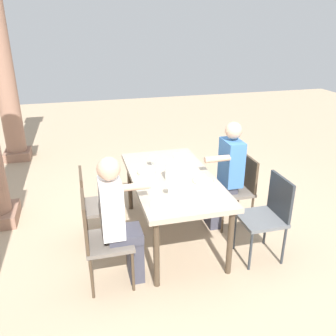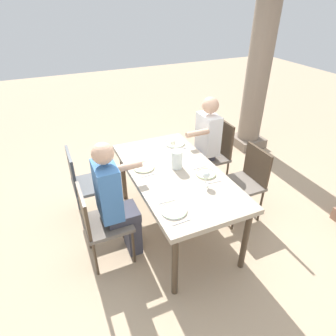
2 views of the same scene
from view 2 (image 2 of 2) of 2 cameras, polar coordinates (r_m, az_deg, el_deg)
The scene contains 24 objects.
ground_plane at distance 3.55m, azimuth 1.38°, elevation -11.48°, with size 16.00×16.00×0.00m, color tan.
dining_table at distance 3.11m, azimuth 1.54°, elevation -1.91°, with size 1.73×0.91×0.78m.
chair_west_north at distance 4.03m, azimuth 9.17°, elevation 3.35°, with size 0.44×0.44×0.95m.
chair_west_south at distance 3.51m, azimuth -15.95°, elevation -2.39°, with size 0.44×0.44×0.92m.
chair_mid_north at distance 3.55m, azimuth 15.13°, elevation -2.06°, with size 0.44×0.44×0.89m.
chair_mid_south at distance 2.95m, azimuth -13.33°, elevation -9.95°, with size 0.44×0.44×0.87m.
diner_woman_green at distance 2.85m, azimuth -10.26°, elevation -6.11°, with size 0.34×0.49×1.33m.
diner_man_white at distance 3.86m, azimuth 6.95°, elevation 4.90°, with size 0.35×0.49×1.31m.
stone_column_near at distance 5.03m, azimuth 17.58°, elevation 19.60°, with size 0.49×0.49×3.03m.
plate_0 at distance 3.63m, azimuth 1.32°, elevation 4.86°, with size 0.25×0.25×0.02m.
wine_glass_0 at distance 3.42m, azimuth 0.95°, elevation 4.88°, with size 0.07×0.07×0.15m.
fork_0 at distance 3.76m, azimuth 0.35°, elevation 5.73°, with size 0.02×0.17×0.01m, color silver.
spoon_0 at distance 3.52m, azimuth 2.35°, elevation 3.76°, with size 0.02×0.17×0.01m, color silver.
plate_1 at distance 3.14m, azimuth -4.78°, elevation 0.09°, with size 0.23×0.23×0.02m.
fork_1 at distance 3.27m, azimuth -5.66°, elevation 1.27°, with size 0.02×0.17×0.01m, color silver.
spoon_1 at distance 3.03m, azimuth -3.81°, elevation -1.37°, with size 0.02×0.17×0.01m, color silver.
plate_2 at distance 3.05m, azimuth 7.41°, elevation -1.17°, with size 0.20×0.20×0.02m.
wine_glass_2 at distance 2.83m, azimuth 7.46°, elevation -1.40°, with size 0.08×0.08×0.16m.
fork_2 at distance 3.16m, azimuth 6.03°, elevation 0.09°, with size 0.02×0.17×0.01m, color silver.
spoon_2 at distance 2.95m, azimuth 8.86°, elevation -2.71°, with size 0.02×0.17×0.01m, color silver.
plate_3 at distance 2.55m, azimuth 1.13°, elevation -8.33°, with size 0.23×0.23×0.02m.
fork_3 at distance 2.66m, azimuth -0.23°, elevation -6.53°, with size 0.02×0.17×0.01m, color silver.
spoon_3 at distance 2.46m, azimuth 2.63°, elevation -10.49°, with size 0.02×0.17×0.01m, color silver.
water_pitcher at distance 3.10m, azimuth 1.73°, elevation 1.50°, with size 0.12×0.12×0.20m.
Camera 2 is at (2.33, -1.12, 2.43)m, focal length 31.15 mm.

